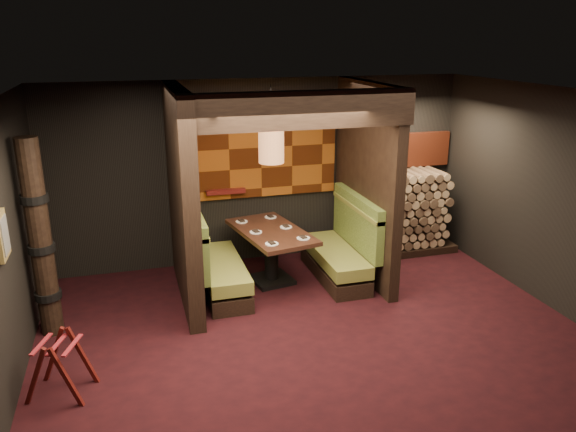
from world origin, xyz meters
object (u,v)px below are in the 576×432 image
(booth_bench_left, at_px, (215,266))
(luggage_rack, at_px, (60,363))
(booth_bench_right, at_px, (342,252))
(dining_table, at_px, (271,245))
(firewood_stack, at_px, (403,212))
(pendant_lamp, at_px, (271,146))
(totem_column, at_px, (40,241))

(booth_bench_left, bearing_deg, luggage_rack, -134.76)
(booth_bench_right, height_order, luggage_rack, booth_bench_right)
(dining_table, height_order, firewood_stack, firewood_stack)
(booth_bench_left, distance_m, booth_bench_right, 1.89)
(dining_table, relative_size, pendant_lamp, 1.56)
(totem_column, bearing_deg, pendant_lamp, 11.99)
(luggage_rack, bearing_deg, dining_table, 36.46)
(booth_bench_right, xyz_separation_m, luggage_rack, (-3.76, -1.88, -0.06))
(booth_bench_left, height_order, luggage_rack, booth_bench_left)
(pendant_lamp, xyz_separation_m, firewood_stack, (2.40, 0.63, -1.34))
(dining_table, bearing_deg, totem_column, -167.08)
(booth_bench_right, distance_m, dining_table, 1.06)
(booth_bench_left, bearing_deg, pendant_lamp, 4.98)
(dining_table, distance_m, totem_column, 3.08)
(booth_bench_left, xyz_separation_m, pendant_lamp, (0.85, 0.07, 1.62))
(pendant_lamp, bearing_deg, totem_column, -168.01)
(booth_bench_left, bearing_deg, dining_table, 8.31)
(luggage_rack, distance_m, firewood_stack, 5.74)
(pendant_lamp, distance_m, luggage_rack, 3.75)
(dining_table, height_order, pendant_lamp, pendant_lamp)
(pendant_lamp, relative_size, totem_column, 0.44)
(totem_column, height_order, firewood_stack, totem_column)
(dining_table, relative_size, totem_column, 0.69)
(booth_bench_right, height_order, firewood_stack, firewood_stack)
(pendant_lamp, bearing_deg, dining_table, 90.00)
(totem_column, bearing_deg, booth_bench_left, 14.75)
(luggage_rack, relative_size, totem_column, 0.30)
(booth_bench_left, distance_m, firewood_stack, 3.33)
(booth_bench_right, bearing_deg, luggage_rack, -153.41)
(firewood_stack, bearing_deg, pendant_lamp, -165.37)
(dining_table, distance_m, firewood_stack, 2.47)
(totem_column, relative_size, firewood_stack, 1.39)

